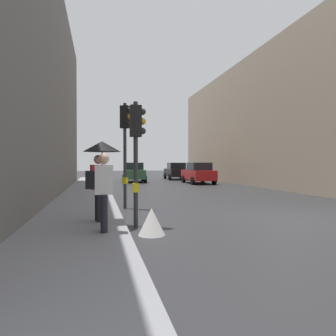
{
  "coord_description": "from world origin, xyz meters",
  "views": [
    {
      "loc": [
        -5.88,
        -8.1,
        1.71
      ],
      "look_at": [
        -2.33,
        7.0,
        1.46
      ],
      "focal_mm": 31.86,
      "sensor_mm": 36.0,
      "label": 1
    }
  ],
  "objects_px": {
    "pedestrian_with_umbrella": "(101,158)",
    "warning_sign_triangle": "(152,221)",
    "traffic_light_near_right": "(125,136)",
    "car_red_sedan": "(198,173)",
    "car_green_estate": "(134,172)",
    "pedestrian_with_black_backpack": "(102,187)",
    "traffic_light_near_left": "(137,141)",
    "car_dark_suv": "(176,171)"
  },
  "relations": [
    {
      "from": "pedestrian_with_umbrella",
      "to": "warning_sign_triangle",
      "type": "bearing_deg",
      "value": -46.25
    },
    {
      "from": "traffic_light_near_right",
      "to": "car_red_sedan",
      "type": "distance_m",
      "value": 14.54
    },
    {
      "from": "car_green_estate",
      "to": "pedestrian_with_black_backpack",
      "type": "distance_m",
      "value": 20.51
    },
    {
      "from": "traffic_light_near_left",
      "to": "pedestrian_with_umbrella",
      "type": "xyz_separation_m",
      "value": [
        -0.94,
        0.17,
        -0.48
      ]
    },
    {
      "from": "car_green_estate",
      "to": "pedestrian_with_umbrella",
      "type": "relative_size",
      "value": 2.01
    },
    {
      "from": "car_green_estate",
      "to": "pedestrian_with_umbrella",
      "type": "bearing_deg",
      "value": -99.36
    },
    {
      "from": "car_red_sedan",
      "to": "traffic_light_near_left",
      "type": "bearing_deg",
      "value": -114.57
    },
    {
      "from": "warning_sign_triangle",
      "to": "car_red_sedan",
      "type": "bearing_deg",
      "value": 67.44
    },
    {
      "from": "pedestrian_with_umbrella",
      "to": "warning_sign_triangle",
      "type": "height_order",
      "value": "pedestrian_with_umbrella"
    },
    {
      "from": "pedestrian_with_black_backpack",
      "to": "warning_sign_triangle",
      "type": "xyz_separation_m",
      "value": [
        1.15,
        0.09,
        -0.84
      ]
    },
    {
      "from": "car_red_sedan",
      "to": "warning_sign_triangle",
      "type": "bearing_deg",
      "value": -112.56
    },
    {
      "from": "car_dark_suv",
      "to": "warning_sign_triangle",
      "type": "bearing_deg",
      "value": -106.12
    },
    {
      "from": "pedestrian_with_umbrella",
      "to": "warning_sign_triangle",
      "type": "distance_m",
      "value": 2.26
    },
    {
      "from": "traffic_light_near_left",
      "to": "pedestrian_with_umbrella",
      "type": "bearing_deg",
      "value": 169.6
    },
    {
      "from": "car_red_sedan",
      "to": "pedestrian_with_umbrella",
      "type": "distance_m",
      "value": 17.6
    },
    {
      "from": "car_dark_suv",
      "to": "traffic_light_near_right",
      "type": "bearing_deg",
      "value": -110.1
    },
    {
      "from": "traffic_light_near_left",
      "to": "car_green_estate",
      "type": "relative_size",
      "value": 0.78
    },
    {
      "from": "traffic_light_near_left",
      "to": "car_dark_suv",
      "type": "xyz_separation_m",
      "value": [
        6.98,
        22.34,
        -1.44
      ]
    },
    {
      "from": "car_dark_suv",
      "to": "pedestrian_with_black_backpack",
      "type": "relative_size",
      "value": 2.41
    },
    {
      "from": "pedestrian_with_umbrella",
      "to": "traffic_light_near_left",
      "type": "bearing_deg",
      "value": -10.4
    },
    {
      "from": "pedestrian_with_black_backpack",
      "to": "warning_sign_triangle",
      "type": "relative_size",
      "value": 2.72
    },
    {
      "from": "car_red_sedan",
      "to": "car_dark_suv",
      "type": "distance_m",
      "value": 6.59
    },
    {
      "from": "car_red_sedan",
      "to": "pedestrian_with_black_backpack",
      "type": "relative_size",
      "value": 2.37
    },
    {
      "from": "car_green_estate",
      "to": "pedestrian_with_black_backpack",
      "type": "relative_size",
      "value": 2.43
    },
    {
      "from": "traffic_light_near_left",
      "to": "pedestrian_with_umbrella",
      "type": "distance_m",
      "value": 1.07
    },
    {
      "from": "car_dark_suv",
      "to": "warning_sign_triangle",
      "type": "xyz_separation_m",
      "value": [
        -6.75,
        -23.38,
        -0.55
      ]
    },
    {
      "from": "pedestrian_with_umbrella",
      "to": "warning_sign_triangle",
      "type": "relative_size",
      "value": 3.29
    },
    {
      "from": "traffic_light_near_left",
      "to": "car_red_sedan",
      "type": "bearing_deg",
      "value": 65.43
    },
    {
      "from": "traffic_light_near_right",
      "to": "warning_sign_triangle",
      "type": "bearing_deg",
      "value": -86.96
    },
    {
      "from": "pedestrian_with_umbrella",
      "to": "pedestrian_with_black_backpack",
      "type": "height_order",
      "value": "pedestrian_with_umbrella"
    },
    {
      "from": "traffic_light_near_left",
      "to": "car_green_estate",
      "type": "xyz_separation_m",
      "value": [
        2.19,
        19.14,
        -1.44
      ]
    },
    {
      "from": "pedestrian_with_umbrella",
      "to": "pedestrian_with_black_backpack",
      "type": "relative_size",
      "value": 1.21
    },
    {
      "from": "traffic_light_near_right",
      "to": "pedestrian_with_umbrella",
      "type": "distance_m",
      "value": 3.34
    },
    {
      "from": "car_dark_suv",
      "to": "pedestrian_with_umbrella",
      "type": "distance_m",
      "value": 23.55
    },
    {
      "from": "car_red_sedan",
      "to": "car_dark_suv",
      "type": "bearing_deg",
      "value": 91.93
    },
    {
      "from": "traffic_light_near_right",
      "to": "car_red_sedan",
      "type": "height_order",
      "value": "traffic_light_near_right"
    },
    {
      "from": "warning_sign_triangle",
      "to": "pedestrian_with_umbrella",
      "type": "bearing_deg",
      "value": 133.75
    },
    {
      "from": "car_red_sedan",
      "to": "pedestrian_with_umbrella",
      "type": "height_order",
      "value": "pedestrian_with_umbrella"
    },
    {
      "from": "car_dark_suv",
      "to": "warning_sign_triangle",
      "type": "relative_size",
      "value": 6.57
    },
    {
      "from": "car_green_estate",
      "to": "traffic_light_near_left",
      "type": "bearing_deg",
      "value": -96.52
    },
    {
      "from": "car_green_estate",
      "to": "pedestrian_with_umbrella",
      "type": "xyz_separation_m",
      "value": [
        -3.13,
        -18.97,
        0.96
      ]
    },
    {
      "from": "traffic_light_near_left",
      "to": "car_dark_suv",
      "type": "distance_m",
      "value": 23.44
    }
  ]
}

